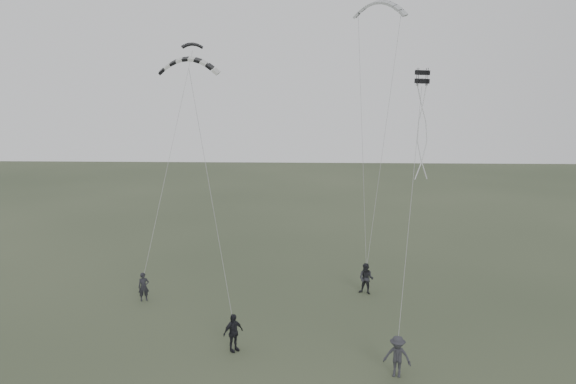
{
  "coord_description": "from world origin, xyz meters",
  "views": [
    {
      "loc": [
        1.51,
        -26.4,
        12.77
      ],
      "look_at": [
        0.32,
        5.03,
        6.91
      ],
      "focal_mm": 35.0,
      "sensor_mm": 36.0,
      "label": 1
    }
  ],
  "objects_px": {
    "flyer_left": "(144,287)",
    "kite_striped": "(189,59)",
    "flyer_far": "(397,356)",
    "kite_pale_large": "(380,2)",
    "kite_box": "(422,77)",
    "flyer_right": "(366,279)",
    "flyer_center": "(233,333)",
    "kite_dark_small": "(192,44)"
  },
  "relations": [
    {
      "from": "flyer_far",
      "to": "kite_pale_large",
      "type": "distance_m",
      "value": 23.17
    },
    {
      "from": "kite_dark_small",
      "to": "kite_striped",
      "type": "xyz_separation_m",
      "value": [
        1.19,
        -6.91,
        -1.28
      ]
    },
    {
      "from": "kite_pale_large",
      "to": "kite_box",
      "type": "distance_m",
      "value": 9.83
    },
    {
      "from": "flyer_left",
      "to": "flyer_far",
      "type": "relative_size",
      "value": 0.92
    },
    {
      "from": "flyer_left",
      "to": "kite_dark_small",
      "type": "bearing_deg",
      "value": 43.92
    },
    {
      "from": "flyer_left",
      "to": "kite_dark_small",
      "type": "distance_m",
      "value": 15.71
    },
    {
      "from": "kite_striped",
      "to": "flyer_far",
      "type": "bearing_deg",
      "value": -37.82
    },
    {
      "from": "kite_dark_small",
      "to": "flyer_left",
      "type": "bearing_deg",
      "value": -132.61
    },
    {
      "from": "kite_dark_small",
      "to": "kite_pale_large",
      "type": "bearing_deg",
      "value": -9.92
    },
    {
      "from": "flyer_center",
      "to": "flyer_far",
      "type": "relative_size",
      "value": 0.99
    },
    {
      "from": "kite_pale_large",
      "to": "flyer_right",
      "type": "bearing_deg",
      "value": -81.68
    },
    {
      "from": "flyer_center",
      "to": "kite_dark_small",
      "type": "bearing_deg",
      "value": 66.61
    },
    {
      "from": "flyer_center",
      "to": "kite_striped",
      "type": "distance_m",
      "value": 14.35
    },
    {
      "from": "kite_pale_large",
      "to": "kite_striped",
      "type": "relative_size",
      "value": 1.12
    },
    {
      "from": "flyer_left",
      "to": "kite_dark_small",
      "type": "relative_size",
      "value": 1.3
    },
    {
      "from": "flyer_right",
      "to": "kite_striped",
      "type": "relative_size",
      "value": 0.61
    },
    {
      "from": "flyer_right",
      "to": "kite_striped",
      "type": "height_order",
      "value": "kite_striped"
    },
    {
      "from": "flyer_far",
      "to": "kite_striped",
      "type": "distance_m",
      "value": 18.21
    },
    {
      "from": "flyer_right",
      "to": "flyer_far",
      "type": "height_order",
      "value": "flyer_right"
    },
    {
      "from": "kite_pale_large",
      "to": "kite_box",
      "type": "bearing_deg",
      "value": -61.87
    },
    {
      "from": "flyer_center",
      "to": "flyer_left",
      "type": "bearing_deg",
      "value": 92.35
    },
    {
      "from": "flyer_right",
      "to": "kite_box",
      "type": "xyz_separation_m",
      "value": [
        2.3,
        -3.31,
        12.35
      ]
    },
    {
      "from": "flyer_left",
      "to": "kite_striped",
      "type": "distance_m",
      "value": 13.97
    },
    {
      "from": "flyer_center",
      "to": "kite_box",
      "type": "height_order",
      "value": "kite_box"
    },
    {
      "from": "flyer_right",
      "to": "kite_striped",
      "type": "xyz_separation_m",
      "value": [
        -10.05,
        -3.5,
        13.28
      ]
    },
    {
      "from": "flyer_right",
      "to": "flyer_far",
      "type": "relative_size",
      "value": 1.02
    },
    {
      "from": "flyer_center",
      "to": "kite_pale_large",
      "type": "xyz_separation_m",
      "value": [
        8.24,
        13.16,
        17.35
      ]
    },
    {
      "from": "flyer_far",
      "to": "kite_pale_large",
      "type": "bearing_deg",
      "value": 105.63
    },
    {
      "from": "flyer_left",
      "to": "kite_box",
      "type": "height_order",
      "value": "kite_box"
    },
    {
      "from": "flyer_far",
      "to": "kite_box",
      "type": "relative_size",
      "value": 2.81
    },
    {
      "from": "flyer_center",
      "to": "kite_box",
      "type": "relative_size",
      "value": 2.79
    },
    {
      "from": "flyer_left",
      "to": "kite_striped",
      "type": "height_order",
      "value": "kite_striped"
    },
    {
      "from": "flyer_center",
      "to": "kite_dark_small",
      "type": "height_order",
      "value": "kite_dark_small"
    },
    {
      "from": "flyer_right",
      "to": "kite_box",
      "type": "distance_m",
      "value": 13.0
    },
    {
      "from": "flyer_left",
      "to": "flyer_right",
      "type": "bearing_deg",
      "value": -14.0
    },
    {
      "from": "kite_striped",
      "to": "kite_box",
      "type": "xyz_separation_m",
      "value": [
        12.36,
        0.18,
        -0.93
      ]
    },
    {
      "from": "flyer_far",
      "to": "kite_box",
      "type": "bearing_deg",
      "value": 92.28
    },
    {
      "from": "flyer_left",
      "to": "kite_box",
      "type": "distance_m",
      "value": 20.28
    },
    {
      "from": "flyer_far",
      "to": "kite_box",
      "type": "xyz_separation_m",
      "value": [
        1.94,
        6.98,
        12.38
      ]
    },
    {
      "from": "flyer_left",
      "to": "kite_pale_large",
      "type": "xyz_separation_m",
      "value": [
        14.57,
        6.76,
        17.43
      ]
    },
    {
      "from": "flyer_left",
      "to": "kite_box",
      "type": "xyz_separation_m",
      "value": [
        15.92,
        -1.61,
        12.46
      ]
    },
    {
      "from": "kite_striped",
      "to": "kite_box",
      "type": "distance_m",
      "value": 12.39
    }
  ]
}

